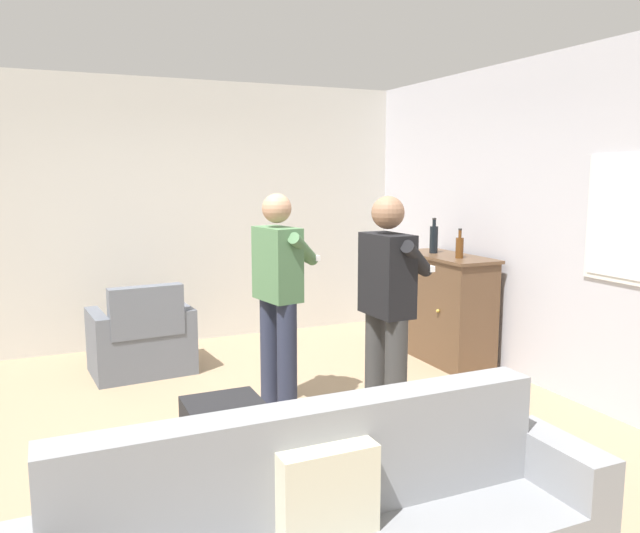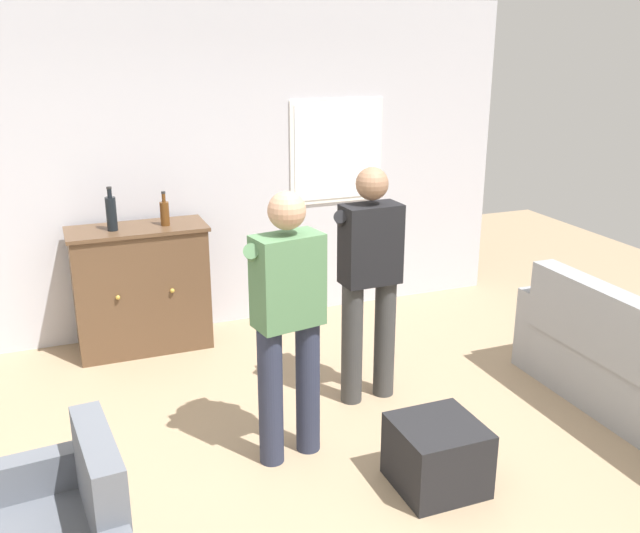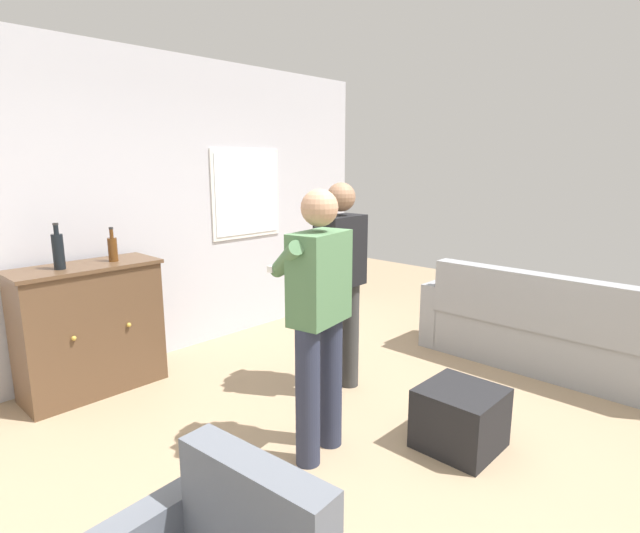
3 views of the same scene
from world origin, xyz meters
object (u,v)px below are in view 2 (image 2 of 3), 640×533
Objects in this scene: sideboard_cabinet at (142,289)px; person_standing_right at (369,274)px; person_standing_left at (287,315)px; bottle_wine_green at (165,212)px; bottle_liquor_amber at (111,213)px; ottoman at (437,455)px.

person_standing_right reaches higher than sideboard_cabinet.
sideboard_cabinet is 2.08m from person_standing_left.
person_standing_left is 0.92m from person_standing_right.
person_standing_right is (1.14, -1.42, -0.21)m from bottle_wine_green.
bottle_wine_green reaches higher than sideboard_cabinet.
bottle_wine_green is 0.16× the size of person_standing_right.
person_standing_left reaches higher than bottle_liquor_amber.
bottle_liquor_amber is 0.72× the size of ottoman.
bottle_liquor_amber is 3.09m from ottoman.
bottle_wine_green is 0.16× the size of person_standing_left.
sideboard_cabinet is at bearing 9.81° from bottle_liquor_amber.
ottoman is (1.29, -2.57, -0.32)m from sideboard_cabinet.
sideboard_cabinet is 0.65× the size of person_standing_right.
bottle_wine_green is at bearing 0.96° from bottle_liquor_amber.
bottle_wine_green is (0.23, -0.03, 0.63)m from sideboard_cabinet.
bottle_wine_green is at bearing 128.77° from person_standing_right.
person_standing_right reaches higher than bottle_wine_green.
sideboard_cabinet is at bearing 173.68° from bottle_wine_green.
sideboard_cabinet is 0.69m from bottle_liquor_amber.
bottle_liquor_amber is (-0.41, -0.01, 0.04)m from bottle_wine_green.
bottle_liquor_amber is 0.21× the size of person_standing_left.
person_standing_right is at bearing 85.94° from ottoman.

